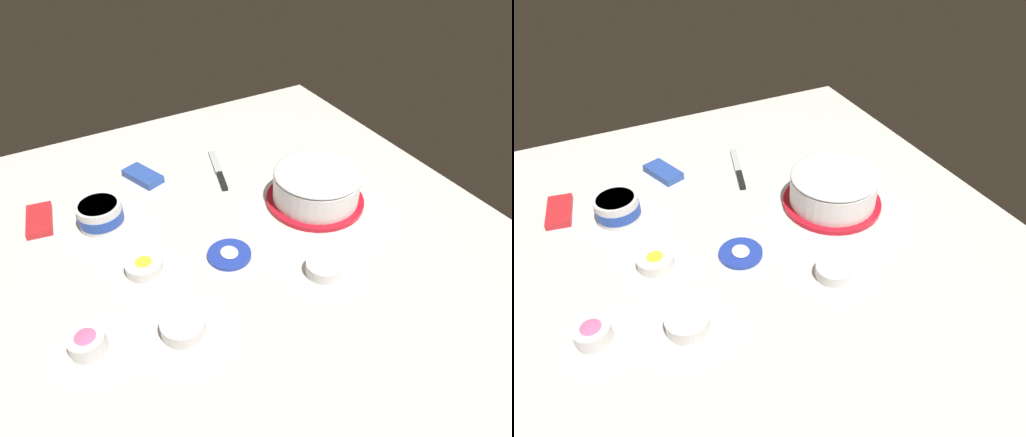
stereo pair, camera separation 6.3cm
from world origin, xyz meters
TOP-DOWN VIEW (x-y plane):
  - ground_plane at (0.00, 0.00)m, footprint 1.54×1.54m
  - frosted_cake at (-0.03, 0.33)m, footprint 0.29×0.29m
  - frosting_tub at (-0.24, -0.25)m, footprint 0.12×0.12m
  - frosting_tub_lid at (0.05, 0.00)m, footprint 0.12×0.12m
  - spreading_knife at (-0.30, 0.14)m, footprint 0.23×0.08m
  - sprinkle_bowl_yellow at (-0.01, -0.21)m, footprint 0.09×0.09m
  - sprinkle_bowl_blue at (0.21, -0.20)m, footprint 0.10×0.10m
  - sprinkle_bowl_pink at (0.16, -0.39)m, footprint 0.08×0.08m
  - sprinkle_bowl_rainbow at (0.22, 0.18)m, footprint 0.09×0.09m
  - candy_box_lower at (-0.34, -0.41)m, footprint 0.15×0.09m
  - candy_box_upper at (-0.40, -0.08)m, footprint 0.15×0.11m

SIDE VIEW (x-z plane):
  - ground_plane at x=0.00m, z-range 0.00..0.00m
  - spreading_knife at x=-0.30m, z-range 0.00..0.01m
  - frosting_tub_lid at x=0.05m, z-range 0.00..0.01m
  - candy_box_lower at x=-0.34m, z-range 0.00..0.02m
  - candy_box_upper at x=-0.40m, z-range 0.00..0.02m
  - sprinkle_bowl_rainbow at x=0.22m, z-range 0.00..0.03m
  - sprinkle_bowl_yellow at x=-0.01m, z-range 0.00..0.03m
  - sprinkle_bowl_blue at x=0.21m, z-range 0.00..0.04m
  - sprinkle_bowl_pink at x=0.16m, z-range 0.00..0.05m
  - frosting_tub at x=-0.24m, z-range 0.00..0.07m
  - frosted_cake at x=-0.03m, z-range 0.00..0.11m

